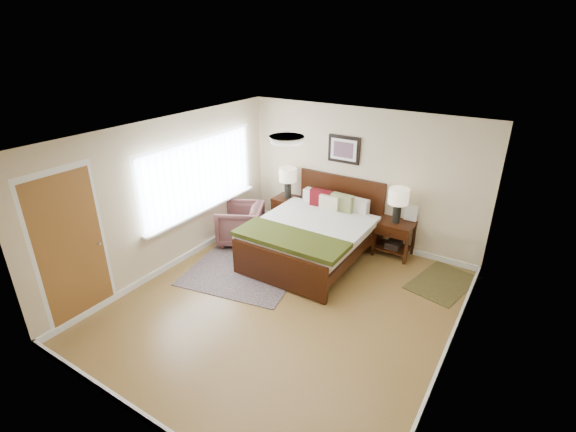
{
  "coord_description": "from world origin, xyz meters",
  "views": [
    {
      "loc": [
        2.73,
        -4.28,
        3.7
      ],
      "look_at": [
        -0.43,
        0.71,
        1.05
      ],
      "focal_mm": 26.0,
      "sensor_mm": 36.0,
      "label": 1
    }
  ],
  "objects_px": {
    "lamp_right": "(398,199)",
    "armchair": "(241,224)",
    "nightstand_right": "(394,235)",
    "nightstand_left": "(287,204)",
    "rug_persian": "(255,258)",
    "bed": "(313,230)",
    "lamp_left": "(288,177)"
  },
  "relations": [
    {
      "from": "lamp_left",
      "to": "lamp_right",
      "type": "height_order",
      "value": "lamp_right"
    },
    {
      "from": "armchair",
      "to": "lamp_left",
      "type": "bearing_deg",
      "value": 133.35
    },
    {
      "from": "armchair",
      "to": "rug_persian",
      "type": "xyz_separation_m",
      "value": [
        0.61,
        -0.39,
        -0.37
      ]
    },
    {
      "from": "bed",
      "to": "nightstand_right",
      "type": "xyz_separation_m",
      "value": [
        1.15,
        0.86,
        -0.16
      ]
    },
    {
      "from": "lamp_left",
      "to": "nightstand_right",
      "type": "bearing_deg",
      "value": -0.38
    },
    {
      "from": "bed",
      "to": "lamp_right",
      "type": "distance_m",
      "value": 1.53
    },
    {
      "from": "nightstand_left",
      "to": "lamp_left",
      "type": "xyz_separation_m",
      "value": [
        0.0,
        0.02,
        0.56
      ]
    },
    {
      "from": "armchair",
      "to": "nightstand_right",
      "type": "bearing_deg",
      "value": 84.95
    },
    {
      "from": "bed",
      "to": "nightstand_left",
      "type": "height_order",
      "value": "bed"
    },
    {
      "from": "lamp_left",
      "to": "bed",
      "type": "bearing_deg",
      "value": -39.17
    },
    {
      "from": "nightstand_left",
      "to": "armchair",
      "type": "distance_m",
      "value": 1.11
    },
    {
      "from": "bed",
      "to": "nightstand_right",
      "type": "distance_m",
      "value": 1.44
    },
    {
      "from": "bed",
      "to": "rug_persian",
      "type": "height_order",
      "value": "bed"
    },
    {
      "from": "bed",
      "to": "armchair",
      "type": "relative_size",
      "value": 2.73
    },
    {
      "from": "armchair",
      "to": "bed",
      "type": "bearing_deg",
      "value": 70.49
    },
    {
      "from": "armchair",
      "to": "lamp_right",
      "type": "bearing_deg",
      "value": 85.23
    },
    {
      "from": "nightstand_left",
      "to": "rug_persian",
      "type": "relative_size",
      "value": 0.25
    },
    {
      "from": "nightstand_right",
      "to": "lamp_right",
      "type": "bearing_deg",
      "value": 90.0
    },
    {
      "from": "rug_persian",
      "to": "lamp_right",
      "type": "bearing_deg",
      "value": 25.08
    },
    {
      "from": "nightstand_right",
      "to": "armchair",
      "type": "bearing_deg",
      "value": -158.1
    },
    {
      "from": "nightstand_right",
      "to": "bed",
      "type": "bearing_deg",
      "value": -143.36
    },
    {
      "from": "bed",
      "to": "nightstand_right",
      "type": "relative_size",
      "value": 3.47
    },
    {
      "from": "nightstand_left",
      "to": "nightstand_right",
      "type": "relative_size",
      "value": 0.97
    },
    {
      "from": "bed",
      "to": "lamp_right",
      "type": "relative_size",
      "value": 3.66
    },
    {
      "from": "lamp_right",
      "to": "rug_persian",
      "type": "bearing_deg",
      "value": -143.93
    },
    {
      "from": "nightstand_left",
      "to": "lamp_right",
      "type": "bearing_deg",
      "value": 0.55
    },
    {
      "from": "lamp_right",
      "to": "armchair",
      "type": "xyz_separation_m",
      "value": [
        -2.6,
        -1.06,
        -0.7
      ]
    },
    {
      "from": "nightstand_left",
      "to": "nightstand_right",
      "type": "xyz_separation_m",
      "value": [
        2.22,
        0.01,
        -0.11
      ]
    },
    {
      "from": "nightstand_right",
      "to": "lamp_left",
      "type": "relative_size",
      "value": 1.06
    },
    {
      "from": "bed",
      "to": "rug_persian",
      "type": "relative_size",
      "value": 0.9
    },
    {
      "from": "nightstand_right",
      "to": "lamp_left",
      "type": "distance_m",
      "value": 2.32
    },
    {
      "from": "bed",
      "to": "rug_persian",
      "type": "xyz_separation_m",
      "value": [
        -0.83,
        -0.58,
        -0.55
      ]
    }
  ]
}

